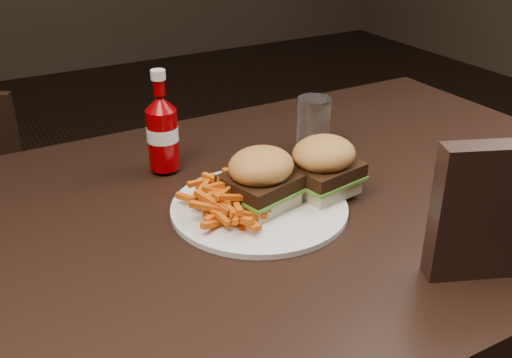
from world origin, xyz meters
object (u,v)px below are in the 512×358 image
plate (259,208)px  ketchup_bottle (163,139)px  dining_table (295,206)px  tumbler (313,123)px

plate → ketchup_bottle: size_ratio=2.58×
dining_table → plate: (-0.08, -0.01, 0.03)m
dining_table → plate: plate is taller
plate → tumbler: 0.25m
ketchup_bottle → tumbler: ketchup_bottle is taller
ketchup_bottle → dining_table: bearing=-51.6°
ketchup_bottle → plate: bearing=-70.1°
ketchup_bottle → tumbler: size_ratio=1.09×
ketchup_bottle → tumbler: bearing=-11.5°
plate → tumbler: (0.20, 0.15, 0.05)m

